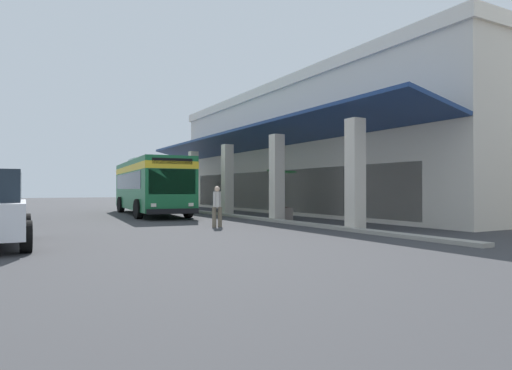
# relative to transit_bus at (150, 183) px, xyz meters

# --- Properties ---
(ground) EXTENTS (120.00, 120.00, 0.00)m
(ground) POSITION_rel_transit_bus_xyz_m (2.85, 7.90, -1.85)
(ground) COLOR #38383A
(curb_strip) EXTENTS (32.58, 0.50, 0.12)m
(curb_strip) POSITION_rel_transit_bus_xyz_m (2.45, 3.42, -1.79)
(curb_strip) COLOR #9E998E
(curb_strip) RESTS_ON ground
(plaza_building) EXTENTS (27.45, 16.02, 8.03)m
(plaza_building) POSITION_rel_transit_bus_xyz_m (2.45, 13.05, 2.16)
(plaza_building) COLOR beige
(plaza_building) RESTS_ON ground
(transit_bus) EXTENTS (11.39, 3.52, 3.34)m
(transit_bus) POSITION_rel_transit_bus_xyz_m (0.00, 0.00, 0.00)
(transit_bus) COLOR #196638
(transit_bus) RESTS_ON ground
(pedestrian) EXTENTS (0.51, 0.50, 1.61)m
(pedestrian) POSITION_rel_transit_bus_xyz_m (9.81, -0.10, -0.96)
(pedestrian) COLOR #726651
(pedestrian) RESTS_ON ground
(potted_palm) EXTENTS (1.91, 1.61, 2.49)m
(potted_palm) POSITION_rel_transit_bus_xyz_m (7.53, 4.38, -1.18)
(potted_palm) COLOR gray
(potted_palm) RESTS_ON ground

